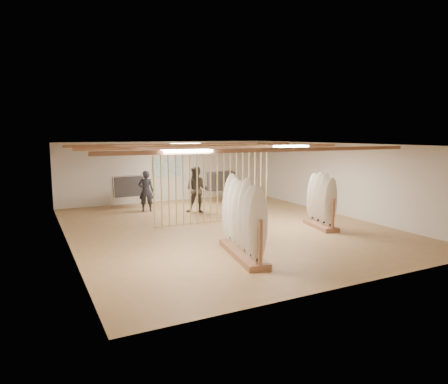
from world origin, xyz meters
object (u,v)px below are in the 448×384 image
rack_left (243,230)px  clothing_rack_a (128,187)px  shopper_a (146,188)px  shopper_b (197,186)px  clothing_rack_b (221,181)px  rack_right (321,209)px

rack_left → clothing_rack_a: bearing=107.7°
shopper_a → shopper_b: (1.74, -1.21, 0.11)m
shopper_b → rack_left: bearing=-69.0°
rack_left → clothing_rack_b: size_ratio=1.73×
clothing_rack_a → shopper_a: 1.06m
shopper_a → clothing_rack_b: bearing=-149.9°
rack_left → rack_right: 4.27m
shopper_a → shopper_b: bearing=165.1°
clothing_rack_a → rack_right: bearing=-57.7°
shopper_b → clothing_rack_b: bearing=75.9°
clothing_rack_a → shopper_a: bearing=-67.3°
clothing_rack_b → shopper_b: (-2.01, -1.90, 0.09)m
rack_right → clothing_rack_b: (-0.72, 6.17, 0.34)m
rack_right → shopper_b: bearing=133.9°
shopper_a → shopper_b: 2.13m
rack_right → clothing_rack_b: rack_right is taller
rack_left → shopper_b: bearing=88.7°
rack_left → shopper_a: rack_left is taller
clothing_rack_a → shopper_b: (2.25, -2.15, 0.13)m
clothing_rack_a → shopper_a: shopper_a is taller
rack_left → shopper_b: (1.21, 5.91, 0.37)m
rack_left → clothing_rack_a: size_ratio=1.80×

